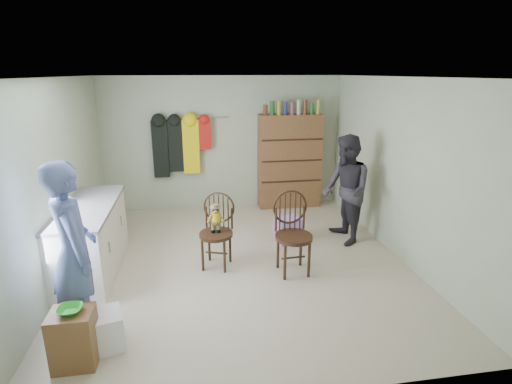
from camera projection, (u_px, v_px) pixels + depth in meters
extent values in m
plane|color=beige|center=(241.00, 261.00, 5.62)|extent=(5.00, 5.00, 0.00)
plane|color=#B4BFA0|center=(224.00, 143.00, 7.62)|extent=(4.50, 0.00, 4.50)
plane|color=#B4BFA0|center=(59.00, 183.00, 4.91)|extent=(0.00, 5.00, 5.00)
plane|color=#B4BFA0|center=(399.00, 169.00, 5.61)|extent=(0.00, 5.00, 5.00)
plane|color=white|center=(239.00, 77.00, 4.90)|extent=(5.00, 5.00, 0.00)
cube|color=silver|center=(92.00, 241.00, 5.19)|extent=(0.60, 1.80, 0.90)
cube|color=slate|center=(87.00, 207.00, 5.05)|extent=(0.64, 1.86, 0.04)
cylinder|color=#99999E|center=(109.00, 247.00, 4.79)|extent=(0.02, 0.02, 0.14)
cylinder|color=#99999E|center=(121.00, 221.00, 5.64)|extent=(0.02, 0.02, 0.14)
cube|color=brown|center=(74.00, 339.00, 3.57)|extent=(0.37, 0.32, 0.53)
imported|color=green|center=(69.00, 310.00, 3.49)|extent=(0.22, 0.22, 0.05)
cube|color=white|center=(102.00, 331.00, 3.83)|extent=(0.45, 0.44, 0.36)
cylinder|color=#362013|center=(216.00, 234.00, 5.34)|extent=(0.57, 0.57, 0.05)
cylinder|color=#362013|center=(203.00, 255.00, 5.30)|extent=(0.04, 0.04, 0.45)
cylinder|color=#362013|center=(225.00, 257.00, 5.25)|extent=(0.04, 0.04, 0.45)
cylinder|color=#362013|center=(209.00, 246.00, 5.59)|extent=(0.04, 0.04, 0.45)
cylinder|color=#362013|center=(230.00, 247.00, 5.54)|extent=(0.04, 0.04, 0.45)
torus|color=#362013|center=(219.00, 207.00, 5.42)|extent=(0.42, 0.17, 0.44)
cylinder|color=#362013|center=(206.00, 217.00, 5.48)|extent=(0.03, 0.03, 0.30)
cylinder|color=#362013|center=(232.00, 219.00, 5.42)|extent=(0.03, 0.03, 0.30)
cylinder|color=yellow|center=(215.00, 218.00, 5.29)|extent=(0.12, 0.12, 0.12)
cylinder|color=#475128|center=(216.00, 226.00, 5.33)|extent=(0.07, 0.07, 0.18)
sphere|color=#9E7042|center=(215.00, 210.00, 5.26)|extent=(0.11, 0.11, 0.11)
cylinder|color=#475128|center=(215.00, 206.00, 5.25)|extent=(0.10, 0.10, 0.04)
cube|color=black|center=(215.00, 210.00, 5.21)|extent=(0.08, 0.01, 0.02)
cylinder|color=#362013|center=(294.00, 237.00, 5.17)|extent=(0.51, 0.51, 0.05)
cylinder|color=#362013|center=(285.00, 262.00, 5.06)|extent=(0.04, 0.04, 0.48)
cylinder|color=#362013|center=(309.00, 260.00, 5.13)|extent=(0.04, 0.04, 0.48)
cylinder|color=#362013|center=(278.00, 251.00, 5.37)|extent=(0.04, 0.04, 0.48)
cylinder|color=#362013|center=(301.00, 249.00, 5.44)|extent=(0.04, 0.04, 0.48)
torus|color=#362013|center=(290.00, 207.00, 5.25)|extent=(0.47, 0.06, 0.47)
cylinder|color=#362013|center=(276.00, 220.00, 5.24)|extent=(0.03, 0.03, 0.32)
cylinder|color=#362013|center=(304.00, 218.00, 5.32)|extent=(0.03, 0.03, 0.32)
cube|color=pink|center=(288.00, 230.00, 6.21)|extent=(0.44, 0.38, 0.39)
imported|color=#54609B|center=(74.00, 253.00, 3.81)|extent=(0.67, 0.78, 1.81)
imported|color=#2D2B33|center=(346.00, 190.00, 6.06)|extent=(0.66, 0.83, 1.68)
cube|color=brown|center=(289.00, 161.00, 7.73)|extent=(1.20, 0.38, 1.80)
cube|color=#362013|center=(291.00, 181.00, 7.65)|extent=(1.16, 0.02, 0.03)
cube|color=#362013|center=(292.00, 161.00, 7.53)|extent=(1.16, 0.02, 0.03)
cube|color=#362013|center=(293.00, 140.00, 7.42)|extent=(1.16, 0.02, 0.03)
cylinder|color=#592D14|center=(265.00, 110.00, 7.27)|extent=(0.08, 0.08, 0.19)
cylinder|color=#19591E|center=(272.00, 108.00, 7.28)|extent=(0.08, 0.08, 0.25)
cylinder|color=#A59933|center=(279.00, 108.00, 7.30)|extent=(0.08, 0.08, 0.25)
cylinder|color=navy|center=(286.00, 108.00, 7.32)|extent=(0.07, 0.07, 0.24)
cylinder|color=#8C3F59|center=(292.00, 109.00, 7.34)|extent=(0.07, 0.07, 0.22)
cylinder|color=#B2B2B7|center=(299.00, 107.00, 7.35)|extent=(0.07, 0.07, 0.27)
cylinder|color=#592D14|center=(305.00, 107.00, 7.37)|extent=(0.08, 0.08, 0.27)
cylinder|color=#19591E|center=(312.00, 109.00, 7.40)|extent=(0.07, 0.07, 0.20)
cylinder|color=#A59933|center=(318.00, 107.00, 7.41)|extent=(0.07, 0.07, 0.26)
cylinder|color=#99999E|center=(202.00, 118.00, 7.36)|extent=(1.00, 0.02, 0.02)
cube|color=black|center=(160.00, 149.00, 7.34)|extent=(0.28, 0.10, 1.05)
cube|color=black|center=(176.00, 146.00, 7.37)|extent=(0.26, 0.10, 0.95)
cube|color=yellow|center=(191.00, 147.00, 7.42)|extent=(0.30, 0.10, 1.00)
cube|color=red|center=(205.00, 135.00, 7.40)|extent=(0.22, 0.10, 0.55)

